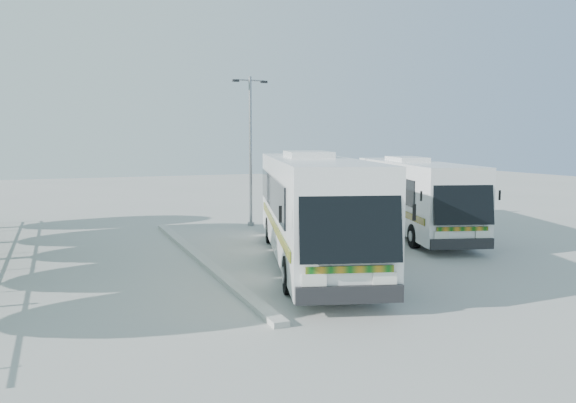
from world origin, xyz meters
name	(u,v)px	position (x,y,z in m)	size (l,w,h in m)	color
ground	(280,266)	(0.00, 0.00, 0.00)	(100.00, 100.00, 0.00)	#A7A7A2
kerb_divider	(200,258)	(-2.30, 2.00, 0.07)	(0.40, 16.00, 0.15)	#B2B2AD
coach_main	(311,205)	(1.35, 0.33, 2.03)	(6.33, 13.54, 3.70)	white
coach_adjacent	(412,194)	(8.37, 4.27, 1.82)	(5.76, 12.16, 3.33)	silver
lamppost	(250,144)	(2.00, 9.04, 4.11)	(1.82, 0.24, 7.44)	gray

